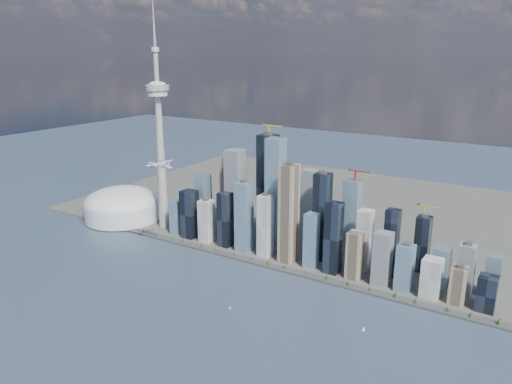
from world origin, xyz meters
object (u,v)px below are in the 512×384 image
Objects in this scene: needle_tower at (160,137)px; sailboat_east at (363,329)px; sailboat_west at (230,307)px; airplane at (160,165)px; dome_stadium at (122,206)px.

sailboat_east is (608.96, -193.55, -232.99)m from needle_tower.
needle_tower is 62.00× the size of sailboat_east.
sailboat_west is 232.85m from sailboat_east.
needle_tower is at bearing 149.61° from sailboat_west.
airplane is at bearing 153.94° from sailboat_east.
dome_stadium is (-140.00, -10.00, -196.40)m from needle_tower.
sailboat_east reaches higher than sailboat_west.
sailboat_west is (383.35, -251.16, -233.07)m from needle_tower.
airplane is 505.16m from sailboat_east.
sailboat_west is at bearing -24.74° from dome_stadium.
needle_tower is 514.16m from sailboat_west.
needle_tower is 63.77× the size of sailboat_west.
sailboat_east is at bearing 1.94° from airplane.
dome_stadium is at bearing -175.91° from needle_tower.
airplane is at bearing -28.11° from dome_stadium.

